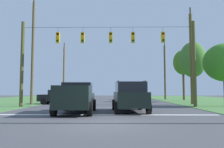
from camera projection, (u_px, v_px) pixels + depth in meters
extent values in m
plane|color=#47474C|center=(102.00, 124.00, 9.58)|extent=(120.00, 120.00, 0.00)
cube|color=white|center=(106.00, 115.00, 13.29)|extent=(13.22, 0.45, 0.01)
cube|color=white|center=(109.00, 107.00, 19.28)|extent=(2.50, 0.15, 0.01)
cube|color=white|center=(111.00, 103.00, 27.16)|extent=(2.50, 0.15, 0.01)
cube|color=white|center=(112.00, 100.00, 33.51)|extent=(2.50, 0.15, 0.01)
cube|color=white|center=(112.00, 99.00, 40.50)|extent=(2.50, 0.15, 0.01)
cylinder|color=brown|center=(22.00, 64.00, 20.19)|extent=(0.30, 0.30, 7.65)
cylinder|color=brown|center=(194.00, 63.00, 19.94)|extent=(0.30, 0.30, 7.65)
cylinder|color=black|center=(108.00, 27.00, 20.31)|extent=(15.32, 0.02, 0.02)
cylinder|color=black|center=(58.00, 30.00, 20.37)|extent=(0.02, 0.02, 0.46)
cube|color=yellow|center=(58.00, 38.00, 20.32)|extent=(0.32, 0.24, 0.95)
cylinder|color=#310503|center=(58.00, 34.00, 20.20)|extent=(0.20, 0.04, 0.20)
cylinder|color=orange|center=(57.00, 37.00, 20.18)|extent=(0.20, 0.04, 0.20)
cylinder|color=black|center=(57.00, 41.00, 20.15)|extent=(0.20, 0.04, 0.20)
cylinder|color=black|center=(83.00, 30.00, 20.33)|extent=(0.02, 0.02, 0.46)
cube|color=yellow|center=(83.00, 38.00, 20.28)|extent=(0.32, 0.24, 0.95)
cylinder|color=#310503|center=(82.00, 34.00, 20.16)|extent=(0.20, 0.04, 0.20)
cylinder|color=orange|center=(82.00, 37.00, 20.14)|extent=(0.20, 0.04, 0.20)
cylinder|color=black|center=(82.00, 41.00, 20.12)|extent=(0.20, 0.04, 0.20)
cylinder|color=black|center=(111.00, 30.00, 20.29)|extent=(0.02, 0.02, 0.46)
cube|color=yellow|center=(111.00, 37.00, 20.24)|extent=(0.32, 0.24, 0.95)
cylinder|color=#310503|center=(111.00, 34.00, 20.12)|extent=(0.20, 0.04, 0.20)
cylinder|color=orange|center=(111.00, 37.00, 20.10)|extent=(0.20, 0.04, 0.20)
cylinder|color=black|center=(111.00, 40.00, 20.08)|extent=(0.20, 0.04, 0.20)
cylinder|color=black|center=(133.00, 30.00, 20.26)|extent=(0.02, 0.02, 0.46)
cube|color=yellow|center=(133.00, 37.00, 20.21)|extent=(0.32, 0.24, 0.95)
cylinder|color=#310503|center=(133.00, 34.00, 20.09)|extent=(0.20, 0.04, 0.20)
cylinder|color=orange|center=(133.00, 37.00, 20.07)|extent=(0.20, 0.04, 0.20)
cylinder|color=black|center=(133.00, 40.00, 20.04)|extent=(0.20, 0.04, 0.20)
cylinder|color=black|center=(163.00, 29.00, 20.22)|extent=(0.02, 0.02, 0.46)
cube|color=yellow|center=(163.00, 37.00, 20.16)|extent=(0.32, 0.24, 0.95)
cylinder|color=#310503|center=(163.00, 34.00, 20.05)|extent=(0.20, 0.04, 0.20)
cylinder|color=orange|center=(163.00, 37.00, 20.02)|extent=(0.20, 0.04, 0.20)
cylinder|color=black|center=(163.00, 40.00, 20.00)|extent=(0.20, 0.04, 0.20)
cube|color=black|center=(76.00, 100.00, 14.43)|extent=(2.20, 5.47, 0.85)
cube|color=black|center=(78.00, 88.00, 15.13)|extent=(1.92, 1.97, 0.70)
cube|color=black|center=(57.00, 90.00, 13.11)|extent=(0.19, 2.38, 0.45)
cube|color=black|center=(90.00, 90.00, 13.15)|extent=(0.19, 2.38, 0.45)
cube|color=black|center=(70.00, 90.00, 11.83)|extent=(1.96, 0.17, 0.45)
cylinder|color=black|center=(66.00, 105.00, 16.20)|extent=(0.31, 0.81, 0.80)
cylinder|color=black|center=(94.00, 105.00, 16.24)|extent=(0.31, 0.81, 0.80)
cylinder|color=black|center=(54.00, 109.00, 12.54)|extent=(0.31, 0.81, 0.80)
cylinder|color=black|center=(90.00, 109.00, 12.58)|extent=(0.31, 0.81, 0.80)
cube|color=black|center=(129.00, 99.00, 15.33)|extent=(2.21, 4.90, 0.95)
cube|color=black|center=(130.00, 87.00, 15.24)|extent=(1.98, 3.30, 0.65)
cylinder|color=black|center=(117.00, 82.00, 15.24)|extent=(0.20, 2.72, 0.05)
cylinder|color=black|center=(142.00, 82.00, 15.30)|extent=(0.20, 2.72, 0.05)
cylinder|color=black|center=(114.00, 105.00, 16.88)|extent=(0.30, 0.77, 0.76)
cylinder|color=black|center=(140.00, 105.00, 16.96)|extent=(0.30, 0.77, 0.76)
cylinder|color=black|center=(117.00, 108.00, 13.63)|extent=(0.30, 0.77, 0.76)
cylinder|color=black|center=(149.00, 108.00, 13.71)|extent=(0.30, 0.77, 0.76)
cube|color=silver|center=(66.00, 96.00, 29.91)|extent=(1.86, 4.33, 0.70)
cube|color=black|center=(66.00, 92.00, 29.95)|extent=(1.65, 2.12, 0.50)
cylinder|color=black|center=(70.00, 100.00, 28.46)|extent=(0.23, 0.64, 0.64)
cylinder|color=black|center=(56.00, 100.00, 28.47)|extent=(0.23, 0.64, 0.64)
cylinder|color=black|center=(74.00, 99.00, 31.29)|extent=(0.23, 0.64, 0.64)
cylinder|color=black|center=(61.00, 99.00, 31.30)|extent=(0.23, 0.64, 0.64)
cube|color=black|center=(72.00, 95.00, 37.59)|extent=(2.06, 4.40, 0.70)
cube|color=black|center=(72.00, 92.00, 37.64)|extent=(1.74, 2.19, 0.50)
cylinder|color=black|center=(69.00, 97.00, 39.05)|extent=(0.26, 0.65, 0.64)
cylinder|color=black|center=(79.00, 97.00, 38.91)|extent=(0.26, 0.65, 0.64)
cylinder|color=black|center=(64.00, 98.00, 36.23)|extent=(0.26, 0.65, 0.64)
cylinder|color=black|center=(75.00, 98.00, 36.09)|extent=(0.26, 0.65, 0.64)
cube|color=black|center=(59.00, 98.00, 24.17)|extent=(4.39, 2.02, 0.70)
cube|color=black|center=(59.00, 92.00, 24.21)|extent=(2.18, 1.72, 0.50)
cylinder|color=black|center=(44.00, 101.00, 23.20)|extent=(0.65, 0.25, 0.64)
cylinder|color=black|center=(48.00, 101.00, 24.99)|extent=(0.65, 0.25, 0.64)
cylinder|color=black|center=(71.00, 101.00, 23.29)|extent=(0.65, 0.25, 0.64)
cylinder|color=black|center=(74.00, 101.00, 25.09)|extent=(0.65, 0.25, 0.64)
cylinder|color=brown|center=(191.00, 58.00, 23.80)|extent=(0.32, 0.32, 9.63)
cube|color=brown|center=(190.00, 18.00, 24.13)|extent=(0.12, 0.12, 2.21)
cylinder|color=#B2B7BC|center=(188.00, 19.00, 25.02)|extent=(0.08, 0.08, 0.12)
cylinder|color=#B2B7BC|center=(193.00, 14.00, 23.26)|extent=(0.08, 0.08, 0.12)
cube|color=brown|center=(190.00, 26.00, 24.06)|extent=(0.12, 0.12, 2.16)
cylinder|color=#B2B7BC|center=(188.00, 27.00, 24.93)|extent=(0.08, 0.08, 0.12)
cylinder|color=#B2B7BC|center=(193.00, 22.00, 23.21)|extent=(0.08, 0.08, 0.12)
cylinder|color=brown|center=(165.00, 72.00, 37.39)|extent=(0.30, 0.30, 8.91)
cube|color=brown|center=(164.00, 48.00, 37.69)|extent=(0.12, 0.12, 2.10)
cylinder|color=#B2B7BC|center=(163.00, 48.00, 38.54)|extent=(0.08, 0.08, 0.12)
cylinder|color=#B2B7BC|center=(166.00, 47.00, 36.86)|extent=(0.08, 0.08, 0.12)
cube|color=brown|center=(165.00, 54.00, 37.63)|extent=(0.12, 0.12, 2.14)
cylinder|color=#B2B7BC|center=(163.00, 54.00, 38.49)|extent=(0.08, 0.08, 0.12)
cylinder|color=#B2B7BC|center=(166.00, 52.00, 36.78)|extent=(0.08, 0.08, 0.12)
cylinder|color=brown|center=(33.00, 53.00, 23.49)|extent=(0.27, 0.27, 10.74)
cube|color=brown|center=(34.00, 6.00, 23.86)|extent=(0.12, 0.12, 1.84)
cylinder|color=#B2B7BC|center=(36.00, 8.00, 24.61)|extent=(0.08, 0.08, 0.12)
cylinder|color=#B2B7BC|center=(31.00, 2.00, 23.14)|extent=(0.08, 0.08, 0.12)
cylinder|color=brown|center=(64.00, 73.00, 37.69)|extent=(0.26, 0.26, 8.82)
cube|color=brown|center=(64.00, 49.00, 37.99)|extent=(0.12, 0.12, 2.23)
cylinder|color=#B2B7BC|center=(65.00, 49.00, 38.89)|extent=(0.08, 0.08, 0.12)
cylinder|color=#B2B7BC|center=(63.00, 47.00, 37.11)|extent=(0.08, 0.08, 0.12)
cube|color=brown|center=(64.00, 54.00, 37.93)|extent=(0.12, 0.12, 2.02)
cylinder|color=#B2B7BC|center=(65.00, 54.00, 38.74)|extent=(0.08, 0.08, 0.12)
cylinder|color=#B2B7BC|center=(63.00, 53.00, 37.13)|extent=(0.08, 0.08, 0.12)
cylinder|color=brown|center=(193.00, 86.00, 28.94)|extent=(0.33, 0.33, 4.18)
ellipsoid|color=#3F722B|center=(193.00, 60.00, 29.19)|extent=(3.39, 3.39, 4.59)
cylinder|color=brown|center=(184.00, 84.00, 34.91)|extent=(0.34, 0.34, 4.79)
ellipsoid|color=#417621|center=(183.00, 62.00, 35.17)|extent=(3.06, 3.06, 3.84)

